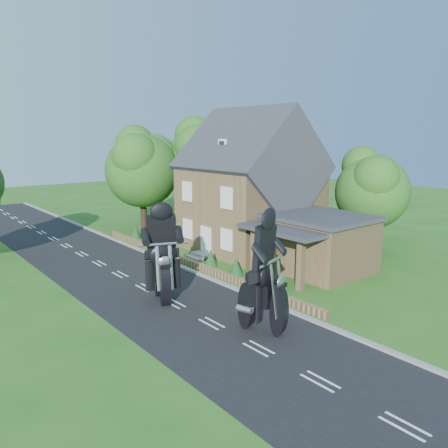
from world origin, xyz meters
TOP-DOWN VIEW (x-y plane):
  - ground at (0.00, 0.00)m, footprint 120.00×120.00m
  - road at (0.00, 0.00)m, footprint 7.00×80.00m
  - kerb at (3.65, 0.00)m, footprint 0.30×80.00m
  - garden_wall at (4.30, 5.00)m, footprint 0.30×22.00m
  - house at (10.49, 6.00)m, footprint 9.54×8.64m
  - annex at (9.87, -0.80)m, footprint 7.05×5.94m
  - tree_annex_side at (17.13, 0.10)m, footprint 5.64×5.20m
  - tree_house_right at (16.65, 8.62)m, footprint 6.51×6.00m
  - tree_behind_house at (14.18, 16.14)m, footprint 7.81×7.20m
  - tree_behind_left at (8.16, 17.13)m, footprint 6.94×6.40m
  - shrub_a at (5.30, -1.00)m, footprint 0.90×0.90m
  - shrub_b at (5.30, 1.50)m, footprint 0.90×0.90m
  - shrub_c at (5.30, 4.00)m, footprint 0.90×0.90m
  - shrub_d at (5.30, 9.00)m, footprint 0.90×0.90m
  - shrub_e at (5.30, 11.50)m, footprint 0.90×0.90m
  - shrub_f at (5.30, 14.00)m, footprint 0.90×0.90m
  - motorcycle_lead at (1.20, -4.99)m, footprint 0.95×1.76m
  - motorcycle_follow at (-0.22, 0.69)m, footprint 0.96×1.66m

SIDE VIEW (x-z plane):
  - ground at x=0.00m, z-range 0.00..0.00m
  - road at x=0.00m, z-range 0.00..0.02m
  - kerb at x=3.65m, z-range 0.00..0.12m
  - garden_wall at x=4.30m, z-range 0.00..0.40m
  - shrub_a at x=5.30m, z-range 0.00..1.10m
  - shrub_b at x=5.30m, z-range 0.00..1.10m
  - shrub_c at x=5.30m, z-range 0.00..1.10m
  - shrub_d at x=5.30m, z-range 0.00..1.10m
  - shrub_e at x=5.30m, z-range 0.00..1.10m
  - shrub_f at x=5.30m, z-range 0.00..1.10m
  - motorcycle_follow at x=-0.22m, z-range 0.00..1.51m
  - motorcycle_lead at x=1.20m, z-range 0.00..1.59m
  - annex at x=9.87m, z-range 0.05..3.49m
  - house at x=10.49m, z-range -0.78..9.46m
  - tree_annex_side at x=17.13m, z-range 0.95..8.43m
  - tree_house_right at x=16.65m, z-range 0.99..9.39m
  - tree_behind_left at x=8.16m, z-range 1.15..10.31m
  - tree_behind_house at x=14.18m, z-range 1.19..11.27m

